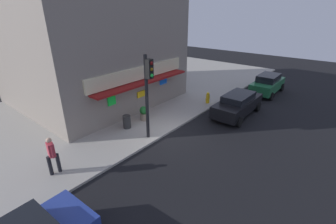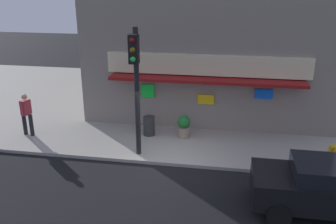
% 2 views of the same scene
% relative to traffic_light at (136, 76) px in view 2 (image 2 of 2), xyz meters
% --- Properties ---
extents(ground_plane, '(60.36, 60.36, 0.00)m').
position_rel_traffic_light_xyz_m(ground_plane, '(1.12, -0.43, -3.05)').
color(ground_plane, black).
extents(sidewalk, '(40.24, 13.04, 0.12)m').
position_rel_traffic_light_xyz_m(sidewalk, '(1.12, 6.09, -2.99)').
color(sidewalk, '#A39E93').
rests_on(sidewalk, ground_plane).
extents(corner_building, '(10.73, 10.81, 8.17)m').
position_rel_traffic_light_xyz_m(corner_building, '(2.18, 7.83, 1.15)').
color(corner_building, gray).
rests_on(corner_building, sidewalk).
extents(traffic_light, '(0.32, 0.58, 4.54)m').
position_rel_traffic_light_xyz_m(traffic_light, '(0.00, 0.00, 0.00)').
color(traffic_light, black).
rests_on(traffic_light, sidewalk).
extents(fire_hydrant, '(0.51, 0.27, 0.84)m').
position_rel_traffic_light_xyz_m(fire_hydrant, '(6.63, 0.23, -2.52)').
color(fire_hydrant, gold).
rests_on(fire_hydrant, sidewalk).
extents(trash_can, '(0.47, 0.47, 0.78)m').
position_rel_traffic_light_xyz_m(trash_can, '(0.00, 1.86, -2.54)').
color(trash_can, '#2D2D2D').
rests_on(trash_can, sidewalk).
extents(pedestrian, '(0.52, 0.54, 1.74)m').
position_rel_traffic_light_xyz_m(pedestrian, '(-4.84, 1.03, -1.98)').
color(pedestrian, black).
rests_on(pedestrian, sidewalk).
extents(potted_plant_by_doorway, '(0.52, 0.52, 0.92)m').
position_rel_traffic_light_xyz_m(potted_plant_by_doorway, '(1.42, 1.84, -2.44)').
color(potted_plant_by_doorway, gray).
rests_on(potted_plant_by_doorway, sidewalk).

